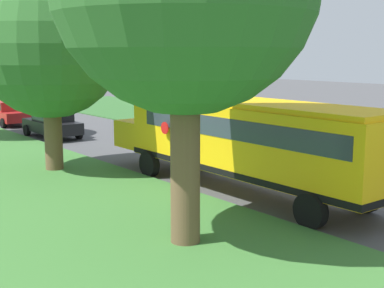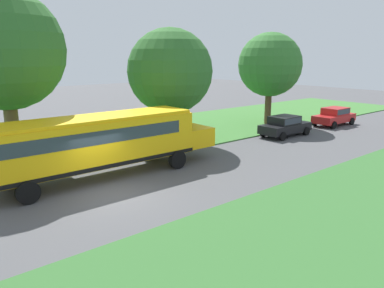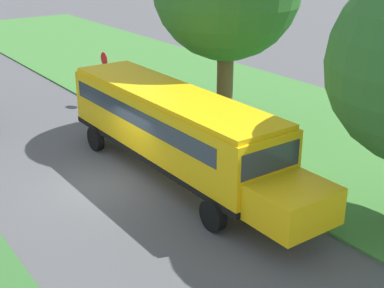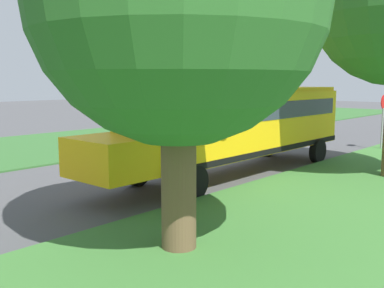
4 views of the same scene
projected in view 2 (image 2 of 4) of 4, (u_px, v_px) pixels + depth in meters
ground_plane at (112, 195)px, 16.68m from camera, size 120.00×120.00×0.00m
grass_verge at (38, 151)px, 24.16m from camera, size 12.00×80.00×0.08m
school_bus at (100, 141)px, 18.67m from camera, size 2.84×12.42×3.16m
car_black_nearest at (285, 125)px, 28.64m from camera, size 2.02×4.40×1.56m
car_red_middle at (334, 115)px, 33.07m from camera, size 2.02×4.40×1.56m
oak_tree_beside_bus at (2, 50)px, 19.34m from camera, size 6.30×6.30×9.52m
oak_tree_roadside_mid at (170, 70)px, 25.21m from camera, size 5.74×5.74×7.90m
oak_tree_far_end at (271, 64)px, 32.46m from camera, size 5.51×5.51×8.02m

